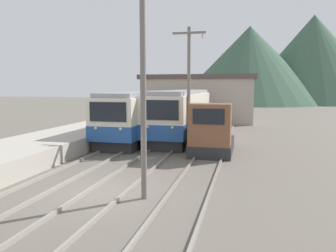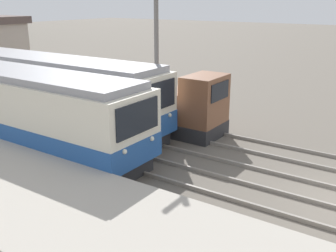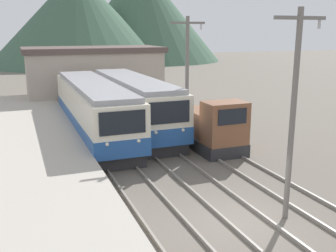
# 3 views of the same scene
# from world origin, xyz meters

# --- Properties ---
(track_left) EXTENTS (1.54, 60.00, 0.14)m
(track_left) POSITION_xyz_m (-2.60, 0.00, 0.07)
(track_left) COLOR gray
(track_left) RESTS_ON ground
(commuter_train_left) EXTENTS (2.84, 14.94, 3.53)m
(commuter_train_left) POSITION_xyz_m (-2.60, 13.78, 1.65)
(commuter_train_left) COLOR #28282B
(commuter_train_left) RESTS_ON ground
(commuter_train_center) EXTENTS (2.84, 13.59, 3.64)m
(commuter_train_center) POSITION_xyz_m (0.20, 14.20, 1.69)
(commuter_train_center) COLOR #28282B
(commuter_train_center) RESTS_ON ground
(shunting_locomotive) EXTENTS (2.40, 4.88, 3.00)m
(shunting_locomotive) POSITION_xyz_m (3.20, 8.34, 1.21)
(shunting_locomotive) COLOR #28282B
(shunting_locomotive) RESTS_ON ground
(catenary_mast_mid) EXTENTS (2.00, 0.20, 7.45)m
(catenary_mast_mid) POSITION_xyz_m (1.71, 8.65, 4.05)
(catenary_mast_mid) COLOR slate
(catenary_mast_mid) RESTS_ON ground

